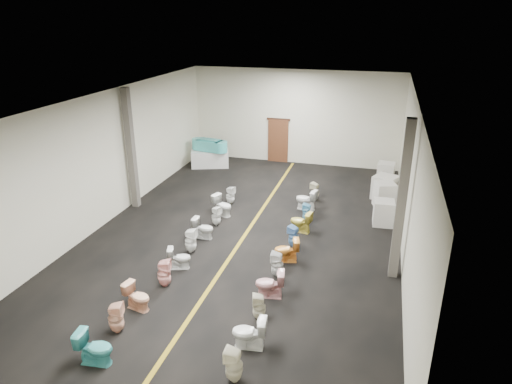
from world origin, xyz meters
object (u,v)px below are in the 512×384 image
appliance_crate_b (384,195)px  toilet_right_10 (315,191)px  appliance_crate_a (383,213)px  toilet_left_9 (230,195)px  toilet_right_0 (234,365)px  appliance_crate_d (386,174)px  toilet_left_7 (216,216)px  appliance_crate_c (385,187)px  toilet_right_1 (249,333)px  toilet_right_7 (301,222)px  toilet_left_8 (223,205)px  toilet_right_3 (270,284)px  toilet_right_2 (259,307)px  toilet_left_1 (116,318)px  toilet_left_5 (191,240)px  display_table (210,159)px  toilet_left_0 (95,348)px  toilet_left_3 (164,273)px  toilet_left_6 (203,228)px  toilet_right_6 (294,237)px  toilet_right_4 (277,265)px  bathtub (210,145)px  toilet_left_4 (179,258)px  toilet_right_5 (287,250)px  toilet_right_8 (307,213)px  toilet_left_2 (137,297)px  toilet_right_9 (306,200)px

appliance_crate_b → toilet_right_10: bearing=-179.5°
appliance_crate_a → toilet_left_9: bearing=177.2°
toilet_right_0 → appliance_crate_d: bearing=167.0°
toilet_left_7 → appliance_crate_c: bearing=-33.0°
appliance_crate_a → toilet_right_10: appliance_crate_a is taller
toilet_right_10 → appliance_crate_a: bearing=83.1°
toilet_right_1 → toilet_right_7: bearing=172.2°
appliance_crate_a → toilet_left_8: 5.71m
toilet_right_3 → toilet_right_2: bearing=-11.2°
toilet_left_1 → toilet_left_5: 3.99m
appliance_crate_a → toilet_right_3: bearing=-117.2°
display_table → toilet_left_0: 13.33m
appliance_crate_b → toilet_right_0: size_ratio=1.24×
toilet_left_3 → toilet_left_8: 4.82m
toilet_left_6 → toilet_right_0: bearing=-151.5°
appliance_crate_a → toilet_left_6: bearing=-154.7°
toilet_right_6 → toilet_right_4: bearing=19.1°
toilet_right_3 → toilet_right_4: bearing=172.2°
toilet_left_5 → toilet_right_1: bearing=-140.4°
toilet_left_0 → toilet_right_2: size_ratio=1.12×
display_table → toilet_right_6: (5.48, -6.91, -0.03)m
bathtub → toilet_right_0: size_ratio=2.35×
toilet_left_7 → toilet_right_0: 7.31m
toilet_left_7 → toilet_right_1: 6.38m
toilet_right_4 → toilet_left_1: bearing=-44.9°
toilet_left_4 → toilet_left_5: (-0.07, 0.98, 0.06)m
toilet_left_5 → toilet_left_8: 2.87m
appliance_crate_d → bathtub: bearing=177.9°
toilet_left_6 → toilet_right_1: 5.51m
toilet_left_1 → toilet_right_5: bearing=-51.4°
toilet_right_8 → toilet_right_10: bearing=-175.2°
toilet_right_1 → toilet_left_2: bearing=-108.6°
bathtub → toilet_left_7: bathtub is taller
toilet_left_0 → toilet_right_1: toilet_left_0 is taller
toilet_left_9 → toilet_right_5: 4.77m
toilet_right_4 → bathtub: bearing=-151.1°
display_table → toilet_right_9: (5.34, -3.89, 0.02)m
toilet_left_0 → toilet_right_3: (2.94, 3.34, -0.01)m
display_table → toilet_right_8: bearing=-41.5°
appliance_crate_c → toilet_right_1: appliance_crate_c is taller
toilet_left_8 → toilet_right_9: size_ratio=0.95×
display_table → toilet_right_2: bearing=-63.3°
toilet_left_0 → toilet_right_1: (2.97, 1.34, -0.00)m
appliance_crate_b → toilet_left_3: size_ratio=1.22×
bathtub → toilet_left_6: 7.57m
toilet_right_2 → toilet_right_3: (0.02, 0.97, 0.04)m
toilet_left_2 → toilet_right_9: 7.84m
toilet_right_0 → toilet_left_9: bearing=-161.5°
toilet_left_9 → toilet_right_8: 3.22m
toilet_left_5 → toilet_right_3: bearing=-118.9°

